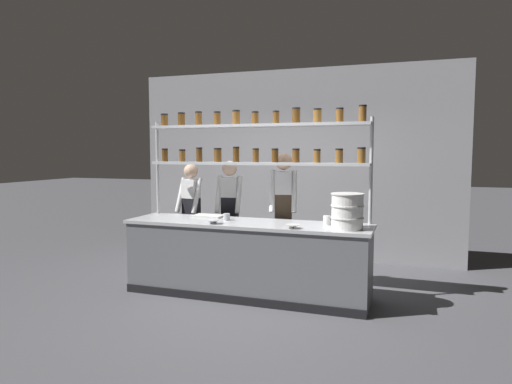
{
  "coord_description": "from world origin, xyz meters",
  "views": [
    {
      "loc": [
        1.93,
        -5.2,
        1.78
      ],
      "look_at": [
        0.05,
        0.2,
        1.27
      ],
      "focal_mm": 32.0,
      "sensor_mm": 36.0,
      "label": 1
    }
  ],
  "objects_px": {
    "serving_cup_front": "(227,217)",
    "serving_cup_by_board": "(327,220)",
    "chef_left": "(191,211)",
    "prep_bowl_center_front": "(213,222)",
    "container_stack": "(347,211)",
    "prep_bowl_near_left": "(293,227)",
    "chef_center": "(230,210)",
    "chef_right": "(283,208)",
    "cutting_board": "(208,216)",
    "spice_shelf_unit": "(256,147)"
  },
  "relations": [
    {
      "from": "cutting_board",
      "to": "chef_right",
      "type": "bearing_deg",
      "value": 20.94
    },
    {
      "from": "container_stack",
      "to": "chef_center",
      "type": "bearing_deg",
      "value": 154.38
    },
    {
      "from": "prep_bowl_near_left",
      "to": "chef_left",
      "type": "bearing_deg",
      "value": 150.56
    },
    {
      "from": "serving_cup_front",
      "to": "chef_right",
      "type": "bearing_deg",
      "value": 43.6
    },
    {
      "from": "container_stack",
      "to": "serving_cup_front",
      "type": "xyz_separation_m",
      "value": [
        -1.52,
        0.16,
        -0.16
      ]
    },
    {
      "from": "chef_left",
      "to": "chef_right",
      "type": "bearing_deg",
      "value": 3.73
    },
    {
      "from": "chef_right",
      "to": "serving_cup_front",
      "type": "bearing_deg",
      "value": -148.9
    },
    {
      "from": "chef_right",
      "to": "serving_cup_by_board",
      "type": "height_order",
      "value": "chef_right"
    },
    {
      "from": "chef_left",
      "to": "prep_bowl_center_front",
      "type": "distance_m",
      "value": 1.27
    },
    {
      "from": "chef_left",
      "to": "serving_cup_front",
      "type": "distance_m",
      "value": 1.09
    },
    {
      "from": "chef_left",
      "to": "serving_cup_front",
      "type": "xyz_separation_m",
      "value": [
        0.85,
        -0.68,
        0.05
      ]
    },
    {
      "from": "prep_bowl_near_left",
      "to": "prep_bowl_center_front",
      "type": "relative_size",
      "value": 0.94
    },
    {
      "from": "chef_left",
      "to": "serving_cup_front",
      "type": "height_order",
      "value": "chef_left"
    },
    {
      "from": "chef_center",
      "to": "prep_bowl_near_left",
      "type": "distance_m",
      "value": 1.56
    },
    {
      "from": "chef_center",
      "to": "cutting_board",
      "type": "distance_m",
      "value": 0.5
    },
    {
      "from": "chef_right",
      "to": "cutting_board",
      "type": "relative_size",
      "value": 4.41
    },
    {
      "from": "container_stack",
      "to": "serving_cup_by_board",
      "type": "height_order",
      "value": "container_stack"
    },
    {
      "from": "chef_left",
      "to": "cutting_board",
      "type": "xyz_separation_m",
      "value": [
        0.5,
        -0.48,
        0.02
      ]
    },
    {
      "from": "container_stack",
      "to": "cutting_board",
      "type": "xyz_separation_m",
      "value": [
        -1.87,
        0.36,
        -0.19
      ]
    },
    {
      "from": "spice_shelf_unit",
      "to": "chef_left",
      "type": "distance_m",
      "value": 1.53
    },
    {
      "from": "chef_right",
      "to": "prep_bowl_near_left",
      "type": "xyz_separation_m",
      "value": [
        0.36,
        -0.89,
        -0.09
      ]
    },
    {
      "from": "spice_shelf_unit",
      "to": "prep_bowl_center_front",
      "type": "height_order",
      "value": "spice_shelf_unit"
    },
    {
      "from": "chef_right",
      "to": "serving_cup_front",
      "type": "xyz_separation_m",
      "value": [
        -0.58,
        -0.56,
        -0.07
      ]
    },
    {
      "from": "chef_right",
      "to": "spice_shelf_unit",
      "type": "bearing_deg",
      "value": -148.52
    },
    {
      "from": "serving_cup_by_board",
      "to": "chef_right",
      "type": "bearing_deg",
      "value": 143.59
    },
    {
      "from": "chef_left",
      "to": "serving_cup_front",
      "type": "bearing_deg",
      "value": -30.04
    },
    {
      "from": "spice_shelf_unit",
      "to": "serving_cup_front",
      "type": "height_order",
      "value": "spice_shelf_unit"
    },
    {
      "from": "spice_shelf_unit",
      "to": "chef_right",
      "type": "height_order",
      "value": "spice_shelf_unit"
    },
    {
      "from": "serving_cup_front",
      "to": "serving_cup_by_board",
      "type": "height_order",
      "value": "serving_cup_by_board"
    },
    {
      "from": "prep_bowl_center_front",
      "to": "serving_cup_front",
      "type": "relative_size",
      "value": 2.11
    },
    {
      "from": "prep_bowl_center_front",
      "to": "prep_bowl_near_left",
      "type": "bearing_deg",
      "value": -1.43
    },
    {
      "from": "chef_left",
      "to": "chef_right",
      "type": "relative_size",
      "value": 0.91
    },
    {
      "from": "chef_center",
      "to": "serving_cup_by_board",
      "type": "distance_m",
      "value": 1.62
    },
    {
      "from": "container_stack",
      "to": "prep_bowl_near_left",
      "type": "bearing_deg",
      "value": -163.55
    },
    {
      "from": "chef_center",
      "to": "prep_bowl_center_front",
      "type": "bearing_deg",
      "value": -86.42
    },
    {
      "from": "chef_left",
      "to": "chef_right",
      "type": "distance_m",
      "value": 1.44
    },
    {
      "from": "chef_left",
      "to": "chef_center",
      "type": "height_order",
      "value": "chef_center"
    },
    {
      "from": "chef_center",
      "to": "container_stack",
      "type": "xyz_separation_m",
      "value": [
        1.77,
        -0.85,
        0.17
      ]
    },
    {
      "from": "chef_center",
      "to": "chef_right",
      "type": "bearing_deg",
      "value": -16.64
    },
    {
      "from": "chef_left",
      "to": "prep_bowl_center_front",
      "type": "xyz_separation_m",
      "value": [
        0.8,
        -0.99,
        0.03
      ]
    },
    {
      "from": "prep_bowl_center_front",
      "to": "serving_cup_front",
      "type": "bearing_deg",
      "value": 81.6
    },
    {
      "from": "chef_center",
      "to": "chef_left",
      "type": "bearing_deg",
      "value": 173.1
    },
    {
      "from": "cutting_board",
      "to": "serving_cup_front",
      "type": "relative_size",
      "value": 4.7
    },
    {
      "from": "serving_cup_front",
      "to": "serving_cup_by_board",
      "type": "xyz_separation_m",
      "value": [
        1.26,
        0.06,
        0.01
      ]
    },
    {
      "from": "prep_bowl_near_left",
      "to": "serving_cup_by_board",
      "type": "height_order",
      "value": "serving_cup_by_board"
    },
    {
      "from": "container_stack",
      "to": "chef_left",
      "type": "bearing_deg",
      "value": 160.52
    },
    {
      "from": "prep_bowl_near_left",
      "to": "serving_cup_by_board",
      "type": "distance_m",
      "value": 0.5
    },
    {
      "from": "prep_bowl_near_left",
      "to": "serving_cup_front",
      "type": "xyz_separation_m",
      "value": [
        -0.94,
        0.33,
        0.02
      ]
    },
    {
      "from": "chef_left",
      "to": "container_stack",
      "type": "xyz_separation_m",
      "value": [
        2.37,
        -0.84,
        0.21
      ]
    },
    {
      "from": "container_stack",
      "to": "serving_cup_by_board",
      "type": "xyz_separation_m",
      "value": [
        -0.27,
        0.22,
        -0.15
      ]
    }
  ]
}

